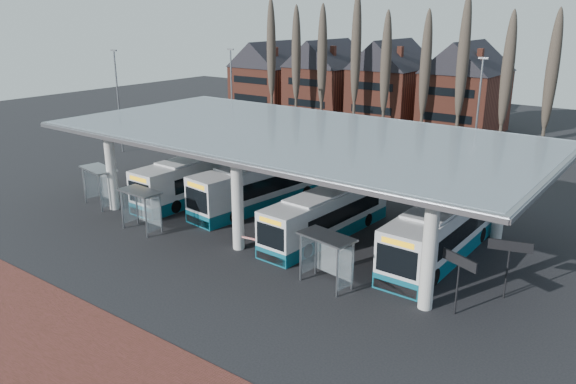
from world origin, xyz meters
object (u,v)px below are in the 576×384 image
Objects in this scene: bus_0 at (202,177)px; shelter_0 at (101,178)px; bus_3 at (443,230)px; shelter_1 at (142,201)px; shelter_2 at (328,248)px; bus_1 at (263,185)px; bus_2 at (328,215)px.

bus_0 is 3.55× the size of shelter_0.
bus_3 is (19.21, 0.49, 0.03)m from bus_0.
shelter_1 is (-17.29, -7.77, 0.42)m from bus_3.
shelter_2 is at bearing -22.11° from bus_0.
bus_1 is at bearing 72.16° from shelter_1.
shelter_2 is (13.88, 0.71, 0.03)m from shelter_1.
bus_0 is 1.07× the size of bus_2.
shelter_2 is (15.79, -6.57, 0.47)m from bus_0.
shelter_1 is 13.90m from shelter_2.
bus_1 is 9.09m from shelter_1.
shelter_0 is at bearing -126.54° from bus_0.
shelter_0 is at bearing -160.52° from bus_2.
bus_1 is 3.69× the size of shelter_0.
bus_0 is 0.98× the size of bus_3.
bus_2 is at bearing -168.19° from bus_3.
bus_3 is 3.99× the size of shelter_1.
bus_1 reaches higher than shelter_0.
bus_3 reaches higher than shelter_1.
shelter_2 is at bearing -115.47° from bus_3.
shelter_0 is (-4.41, -5.85, 0.55)m from bus_0.
bus_0 reaches higher than shelter_0.
bus_3 is at bearing 14.45° from bus_2.
bus_2 is 6.74m from shelter_2.
bus_2 is 3.45× the size of shelter_2.
bus_2 is at bearing 132.00° from shelter_2.
shelter_1 is (-3.16, -8.52, 0.41)m from bus_1.
bus_3 is 3.77× the size of shelter_2.
shelter_0 is 6.49m from shelter_1.
shelter_0 is (-16.55, -4.91, 0.67)m from bus_2.
bus_3 reaches higher than bus_0.
bus_1 is at bearing 152.91° from shelter_2.
bus_2 is 12.04m from shelter_1.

